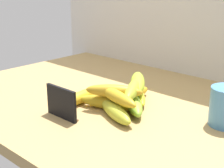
% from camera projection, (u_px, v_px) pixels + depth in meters
% --- Properties ---
extents(counter_top, '(1.10, 0.76, 0.03)m').
position_uv_depth(counter_top, '(117.00, 105.00, 1.01)').
color(counter_top, '#A5854F').
rests_on(counter_top, ground).
extents(chalkboard_sign, '(0.11, 0.02, 0.08)m').
position_uv_depth(chalkboard_sign, '(62.00, 104.00, 0.87)').
color(chalkboard_sign, black).
rests_on(chalkboard_sign, counter_top).
extents(banana_0, '(0.06, 0.20, 0.04)m').
position_uv_depth(banana_0, '(82.00, 97.00, 0.98)').
color(banana_0, gold).
rests_on(banana_0, counter_top).
extents(banana_1, '(0.16, 0.10, 0.04)m').
position_uv_depth(banana_1, '(116.00, 112.00, 0.87)').
color(banana_1, gold).
rests_on(banana_1, counter_top).
extents(banana_2, '(0.17, 0.16, 0.03)m').
position_uv_depth(banana_2, '(138.00, 93.00, 1.02)').
color(banana_2, gold).
rests_on(banana_2, counter_top).
extents(banana_3, '(0.19, 0.11, 0.04)m').
position_uv_depth(banana_3, '(110.00, 103.00, 0.93)').
color(banana_3, gold).
rests_on(banana_3, counter_top).
extents(banana_4, '(0.04, 0.19, 0.04)m').
position_uv_depth(banana_4, '(128.00, 96.00, 0.99)').
color(banana_4, gold).
rests_on(banana_4, counter_top).
extents(banana_5, '(0.16, 0.15, 0.04)m').
position_uv_depth(banana_5, '(134.00, 103.00, 0.93)').
color(banana_5, '#89BA35').
rests_on(banana_5, counter_top).
extents(banana_6, '(0.16, 0.07, 0.03)m').
position_uv_depth(banana_6, '(117.00, 97.00, 0.88)').
color(banana_6, gold).
rests_on(banana_6, banana_1).
extents(banana_7, '(0.15, 0.12, 0.04)m').
position_uv_depth(banana_7, '(114.00, 91.00, 0.91)').
color(banana_7, gold).
rests_on(banana_7, banana_3).
extents(banana_8, '(0.11, 0.17, 0.04)m').
position_uv_depth(banana_8, '(133.00, 89.00, 0.93)').
color(banana_8, '#A0B12D').
rests_on(banana_8, banana_5).
extents(banana_9, '(0.15, 0.17, 0.04)m').
position_uv_depth(banana_9, '(138.00, 83.00, 1.00)').
color(banana_9, '#A6C42F').
rests_on(banana_9, banana_2).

